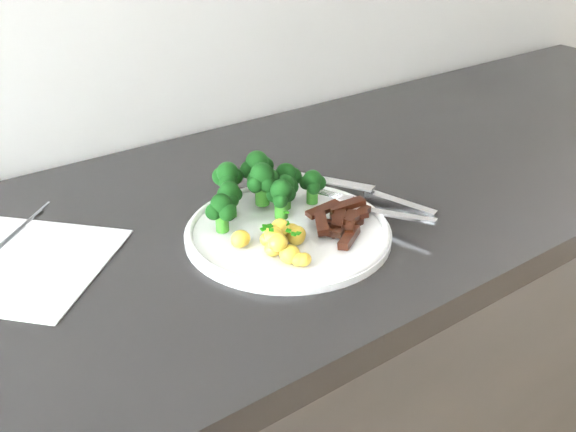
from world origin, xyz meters
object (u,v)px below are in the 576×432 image
potatoes (279,240)px  fork (376,209)px  broccoli (259,184)px  plate (288,231)px  beef_strips (342,221)px  knife (381,198)px

potatoes → fork: 0.16m
broccoli → potatoes: size_ratio=1.82×
plate → fork: bearing=-16.5°
potatoes → beef_strips: potatoes is taller
broccoli → fork: size_ratio=1.07×
fork → beef_strips: bearing=-179.6°
plate → fork: 0.13m
potatoes → knife: potatoes is taller
potatoes → beef_strips: 0.10m
plate → potatoes: bearing=-138.3°
plate → fork: fork is taller
broccoli → fork: 0.16m
plate → beef_strips: bearing=-31.0°
plate → beef_strips: beef_strips is taller
fork → potatoes: bearing=179.2°
plate → fork: size_ratio=1.56×
broccoli → knife: (0.16, -0.07, -0.04)m
potatoes → beef_strips: (0.10, -0.00, -0.00)m
plate → fork: (0.12, -0.04, 0.01)m
plate → knife: bearing=-1.0°
knife → fork: bearing=-141.7°
beef_strips → fork: size_ratio=0.59×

